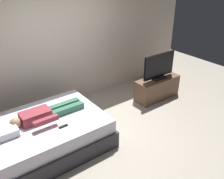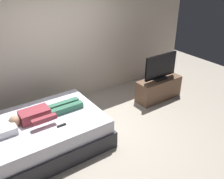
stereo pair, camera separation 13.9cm
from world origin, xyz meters
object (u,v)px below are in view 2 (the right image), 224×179
at_px(person, 43,113).
at_px(tv_stand, 159,89).
at_px(bed, 45,133).
at_px(remote, 62,125).
at_px(tv, 161,67).

relative_size(person, tv_stand, 1.15).
bearing_deg(bed, remote, -62.15).
bearing_deg(person, tv_stand, 0.95).
bearing_deg(tv, remote, -170.25).
xyz_separation_m(bed, person, (0.03, 0.06, 0.36)).
xyz_separation_m(bed, remote, (0.18, -0.34, 0.29)).
bearing_deg(remote, bed, 117.85).
relative_size(tv_stand, tv, 1.25).
bearing_deg(tv, person, -179.05).
height_order(bed, person, person).
xyz_separation_m(person, tv, (2.77, 0.05, 0.16)).
relative_size(bed, remote, 13.32).
distance_m(bed, remote, 0.48).
distance_m(bed, tv, 2.85).
distance_m(remote, tv_stand, 2.68).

